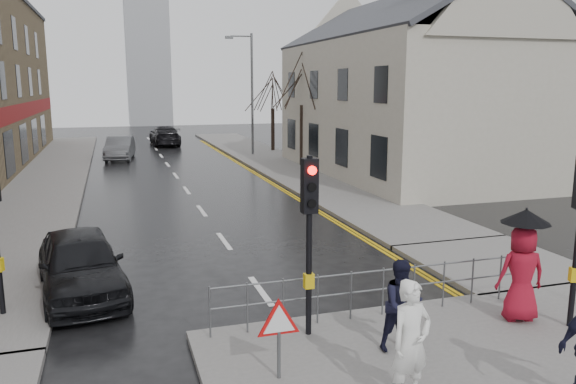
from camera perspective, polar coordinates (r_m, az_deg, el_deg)
ground at (r=10.81m, az=1.41°, el=-15.41°), size 120.00×120.00×0.00m
left_pavement at (r=32.69m, az=-23.13°, el=1.65°), size 4.00×44.00×0.14m
right_pavement at (r=35.82m, az=-1.65°, el=3.24°), size 4.00×40.00×0.14m
pavement_bridge_right at (r=16.23m, az=20.18°, el=-6.73°), size 4.00×4.20×0.14m
building_right_cream at (r=31.11m, az=11.91°, el=10.58°), size 9.00×16.40×10.10m
church_tower at (r=71.45m, az=-14.09°, el=13.87°), size 5.00×5.00×18.00m
traffic_signal_near_left at (r=10.21m, az=2.18°, el=-2.31°), size 0.28×0.27×3.40m
guard_railing_front at (r=11.70m, az=9.65°, el=-8.91°), size 7.14×0.04×1.00m
warning_sign at (r=9.10m, az=-0.94°, el=-13.40°), size 0.80×0.07×1.35m
street_lamp at (r=38.24m, az=-3.94°, el=10.67°), size 1.83×0.25×8.00m
tree_near at (r=32.94m, az=1.46°, el=11.42°), size 2.40×2.40×6.58m
tree_far at (r=40.73m, az=-1.57°, el=10.30°), size 2.40×2.40×5.64m
pedestrian_a at (r=8.68m, az=12.37°, el=-14.66°), size 0.75×0.56×1.88m
pedestrian_b at (r=10.28m, az=11.54°, el=-11.18°), size 0.87×0.72×1.64m
pedestrian_with_umbrella at (r=12.07m, az=22.70°, el=-6.67°), size 1.06×0.96×2.27m
car_parked at (r=13.80m, az=-20.32°, el=-6.85°), size 2.35×4.60×1.50m
car_mid at (r=38.26m, az=-16.72°, el=4.29°), size 2.15×4.66×1.48m
car_far at (r=46.53m, az=-12.40°, el=5.62°), size 2.20×5.40×1.57m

